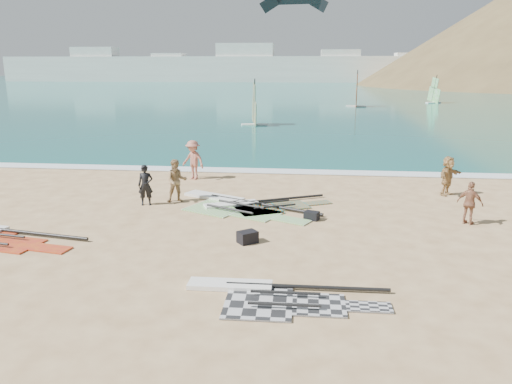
# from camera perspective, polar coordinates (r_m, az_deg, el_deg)

# --- Properties ---
(ground) EXTENTS (300.00, 300.00, 0.00)m
(ground) POSITION_cam_1_polar(r_m,az_deg,el_deg) (14.86, 1.38, -7.65)
(ground) COLOR #DAB380
(ground) RESTS_ON ground
(sea) EXTENTS (300.00, 240.00, 0.06)m
(sea) POSITION_cam_1_polar(r_m,az_deg,el_deg) (145.84, 5.85, 12.13)
(sea) COLOR #0C5155
(sea) RESTS_ON ground
(surf_line) EXTENTS (300.00, 1.20, 0.04)m
(surf_line) POSITION_cam_1_polar(r_m,az_deg,el_deg) (26.64, 3.61, 2.28)
(surf_line) COLOR white
(surf_line) RESTS_ON ground
(far_town) EXTENTS (160.00, 8.00, 12.00)m
(far_town) POSITION_cam_1_polar(r_m,az_deg,el_deg) (164.60, 0.30, 14.01)
(far_town) COLOR white
(far_town) RESTS_ON ground
(rig_grey) EXTENTS (5.14, 2.02, 0.20)m
(rig_grey) POSITION_cam_1_polar(r_m,az_deg,el_deg) (12.59, 1.38, -11.65)
(rig_grey) COLOR black
(rig_grey) RESTS_ON ground
(rig_green) EXTENTS (5.99, 4.37, 0.21)m
(rig_green) POSITION_cam_1_polar(r_m,az_deg,el_deg) (20.27, -2.76, -1.44)
(rig_green) COLOR #46AC1B
(rig_green) RESTS_ON ground
(rig_orange) EXTENTS (5.20, 3.38, 0.20)m
(rig_orange) POSITION_cam_1_polar(r_m,az_deg,el_deg) (20.13, 0.30, -1.54)
(rig_orange) COLOR #E05C07
(rig_orange) RESTS_ON ground
(gear_bag_near) EXTENTS (0.74, 0.71, 0.38)m
(gear_bag_near) POSITION_cam_1_polar(r_m,az_deg,el_deg) (16.09, -0.98, -5.17)
(gear_bag_near) COLOR black
(gear_bag_near) RESTS_ON ground
(gear_bag_far) EXTENTS (0.62, 0.53, 0.31)m
(gear_bag_far) POSITION_cam_1_polar(r_m,az_deg,el_deg) (18.54, 6.38, -2.70)
(gear_bag_far) COLOR black
(gear_bag_far) RESTS_ON ground
(person_wetsuit) EXTENTS (0.68, 0.52, 1.66)m
(person_wetsuit) POSITION_cam_1_polar(r_m,az_deg,el_deg) (20.67, -12.51, 0.77)
(person_wetsuit) COLOR black
(person_wetsuit) RESTS_ON ground
(beachgoer_left) EXTENTS (1.05, 0.93, 1.80)m
(beachgoer_left) POSITION_cam_1_polar(r_m,az_deg,el_deg) (20.88, -9.06, 1.27)
(beachgoer_left) COLOR #987951
(beachgoer_left) RESTS_ON ground
(beachgoer_mid) EXTENTS (1.45, 1.20, 1.95)m
(beachgoer_mid) POSITION_cam_1_polar(r_m,az_deg,el_deg) (24.95, -7.20, 3.65)
(beachgoer_mid) COLOR #AD6756
(beachgoer_mid) RESTS_ON ground
(beachgoer_back) EXTENTS (0.96, 0.85, 1.56)m
(beachgoer_back) POSITION_cam_1_polar(r_m,az_deg,el_deg) (19.32, 23.26, -1.18)
(beachgoer_back) COLOR #956145
(beachgoer_back) RESTS_ON ground
(beachgoer_right) EXTENTS (1.45, 1.54, 1.73)m
(beachgoer_right) POSITION_cam_1_polar(r_m,az_deg,el_deg) (23.29, 21.06, 1.75)
(beachgoer_right) COLOR #AC834D
(beachgoer_right) RESTS_ON ground
(windsurfer_left) EXTENTS (2.48, 2.85, 4.35)m
(windsurfer_left) POSITION_cam_1_polar(r_m,az_deg,el_deg) (47.00, -0.20, 9.14)
(windsurfer_left) COLOR white
(windsurfer_left) RESTS_ON ground
(windsurfer_centre) EXTENTS (2.76, 3.29, 4.92)m
(windsurfer_centre) POSITION_cam_1_polar(r_m,az_deg,el_deg) (69.17, 11.42, 10.65)
(windsurfer_centre) COLOR white
(windsurfer_centre) RESTS_ON ground
(windsurfer_right) EXTENTS (2.33, 2.53, 4.15)m
(windsurfer_right) POSITION_cam_1_polar(r_m,az_deg,el_deg) (79.16, 19.66, 10.42)
(windsurfer_right) COLOR white
(windsurfer_right) RESTS_ON ground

